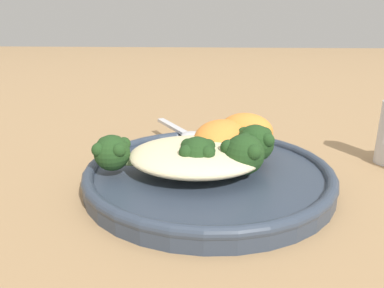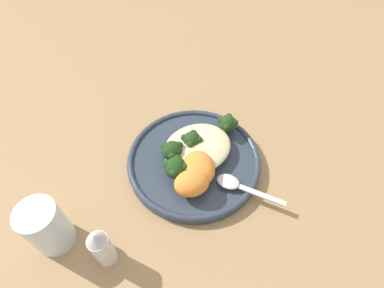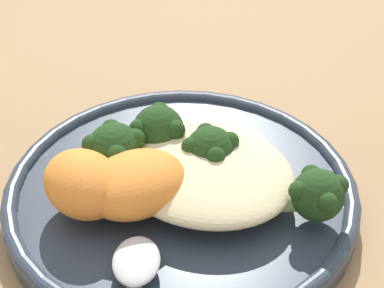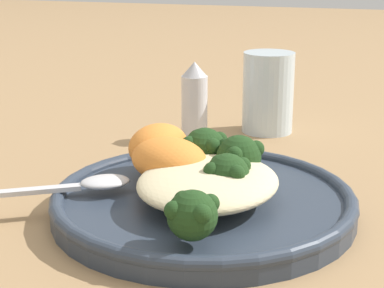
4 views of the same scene
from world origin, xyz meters
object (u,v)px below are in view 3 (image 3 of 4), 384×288
Objects in this scene: quinoa_mound at (202,170)px; sweet_potato_chunk_1 at (136,184)px; broccoli_stalk_0 at (289,195)px; broccoli_stalk_1 at (203,158)px; sweet_potato_chunk_0 at (84,184)px; broccoli_stalk_2 at (160,138)px; plate at (181,194)px; spoon at (135,278)px; broccoli_stalk_3 at (124,156)px.

quinoa_mound is 0.05m from sweet_potato_chunk_1.
broccoli_stalk_0 and broccoli_stalk_1 have the same top height.
broccoli_stalk_0 is 0.14m from sweet_potato_chunk_0.
broccoli_stalk_2 is 1.40× the size of sweet_potato_chunk_0.
sweet_potato_chunk_1 is (0.01, 0.03, 0.03)m from plate.
spoon is (0.05, 0.10, -0.01)m from broccoli_stalk_0.
quinoa_mound is at bearing -151.81° from broccoli_stalk_3.
sweet_potato_chunk_1 is at bearing 165.06° from broccoli_stalk_1.
spoon is (-0.03, 0.09, 0.01)m from plate.
quinoa_mound is 1.85× the size of sweet_potato_chunk_1.
broccoli_stalk_1 is 0.05m from sweet_potato_chunk_1.
spoon is at bearing 163.60° from broccoli_stalk_2.
quinoa_mound is 1.43× the size of broccoli_stalk_3.
broccoli_stalk_2 is at bearing -103.09° from broccoli_stalk_3.
quinoa_mound is 1.14× the size of broccoli_stalk_0.
plate is 2.20× the size of spoon.
plate is at bearing -126.62° from sweet_potato_chunk_0.
sweet_potato_chunk_1 is (-0.03, -0.02, -0.00)m from sweet_potato_chunk_0.
broccoli_stalk_1 is (-0.01, -0.02, 0.03)m from plate.
broccoli_stalk_1 is (0.07, -0.00, 0.00)m from broccoli_stalk_0.
quinoa_mound is 2.15× the size of sweet_potato_chunk_0.
plate is at bearing 166.61° from broccoli_stalk_0.
broccoli_stalk_3 is 1.50× the size of sweet_potato_chunk_0.
broccoli_stalk_0 is at bearing 122.19° from spoon.
spoon is (-0.07, 0.08, -0.01)m from broccoli_stalk_3.
sweet_potato_chunk_0 is (0.05, 0.06, 0.01)m from quinoa_mound.
quinoa_mound is at bearing 161.70° from broccoli_stalk_0.
broccoli_stalk_3 reaches higher than plate.
broccoli_stalk_1 is 0.06m from broccoli_stalk_3.
broccoli_stalk_3 is 0.04m from sweet_potato_chunk_0.
broccoli_stalk_3 is at bearing 23.16° from quinoa_mound.
spoon is at bearing 97.94° from quinoa_mound.
sweet_potato_chunk_1 is at bearing -175.01° from broccoli_stalk_0.
broccoli_stalk_2 is 0.07m from sweet_potato_chunk_0.
broccoli_stalk_1 is at bearing -113.66° from sweet_potato_chunk_1.
broccoli_stalk_1 is 1.15× the size of sweet_potato_chunk_1.
quinoa_mound is at bearing -121.27° from sweet_potato_chunk_1.
sweet_potato_chunk_1 is at bearing 58.73° from quinoa_mound.
broccoli_stalk_3 is (0.01, 0.03, -0.00)m from broccoli_stalk_2.
broccoli_stalk_2 is 1.20× the size of sweet_potato_chunk_1.
broccoli_stalk_0 is 0.12m from broccoli_stalk_3.
broccoli_stalk_2 reaches higher than broccoli_stalk_0.
broccoli_stalk_2 is 0.03m from broccoli_stalk_3.
quinoa_mound is at bearing -144.94° from broccoli_stalk_2.
broccoli_stalk_2 is (0.11, -0.00, 0.00)m from broccoli_stalk_0.
sweet_potato_chunk_1 is at bearing -176.98° from spoon.
sweet_potato_chunk_1 reaches higher than spoon.
broccoli_stalk_2 is at bearing -99.73° from sweet_potato_chunk_0.
broccoli_stalk_1 is at bearing -125.37° from sweet_potato_chunk_0.
broccoli_stalk_0 is 1.01× the size of spoon.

